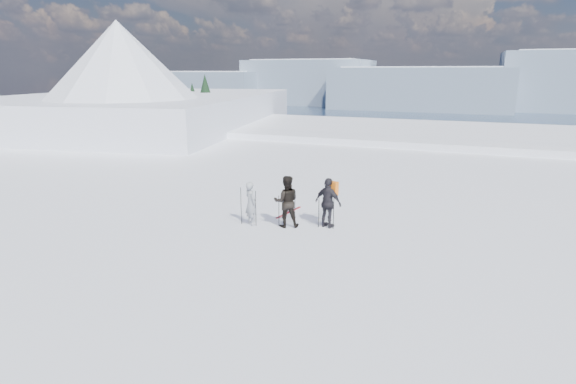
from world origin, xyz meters
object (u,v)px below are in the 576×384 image
Objects in this scene: skier_grey at (251,203)px; skier_dark at (286,201)px; skis_loose at (290,213)px; skier_pack at (328,203)px.

skier_dark is (1.28, 0.24, 0.14)m from skier_grey.
skis_loose is at bearing -78.36° from skier_grey.
skier_pack is 1.06× the size of skis_loose.
skier_pack reaches higher than skis_loose.
skier_grey reaches higher than skis_loose.
skis_loose is (-1.83, 1.04, -0.88)m from skier_pack.
skier_grey is 0.93× the size of skis_loose.
skier_pack is 2.28m from skis_loose.
skier_dark reaches higher than skier_pack.
skier_pack reaches higher than skier_grey.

